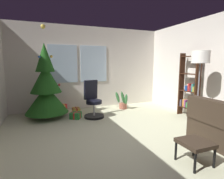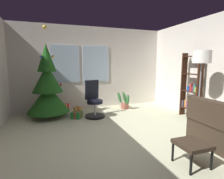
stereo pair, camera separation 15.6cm
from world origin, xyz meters
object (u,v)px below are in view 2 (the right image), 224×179
object	(u,v)px
holiday_tree	(48,88)
bookshelf	(191,90)
gift_box_green	(77,115)
gift_box_red	(64,108)
gift_box_gold	(78,110)
floor_lamp	(202,62)
footstool	(192,146)
office_chair	(94,103)
potted_plant	(124,102)

from	to	relation	value
holiday_tree	bookshelf	size ratio (longest dim) A/B	1.40
gift_box_green	bookshelf	bearing A→B (deg)	-18.19
holiday_tree	gift_box_red	bearing A→B (deg)	46.50
gift_box_gold	bookshelf	size ratio (longest dim) A/B	0.17
holiday_tree	gift_box_gold	world-z (taller)	holiday_tree
holiday_tree	bookshelf	bearing A→B (deg)	-19.41
gift_box_gold	floor_lamp	distance (m)	3.64
footstool	gift_box_gold	xyz separation A→B (m)	(-1.17, 3.44, -0.22)
gift_box_gold	floor_lamp	world-z (taller)	floor_lamp
floor_lamp	office_chair	bearing A→B (deg)	140.52
holiday_tree	floor_lamp	xyz separation A→B (m)	(3.30, -2.07, 0.71)
gift_box_green	office_chair	distance (m)	0.59
footstool	gift_box_green	xyz separation A→B (m)	(-1.27, 2.94, -0.22)
holiday_tree	gift_box_gold	xyz separation A→B (m)	(0.83, 0.17, -0.76)
footstool	floor_lamp	world-z (taller)	floor_lamp
gift_box_gold	holiday_tree	bearing A→B (deg)	-168.58
bookshelf	holiday_tree	bearing A→B (deg)	160.59
gift_box_red	floor_lamp	world-z (taller)	floor_lamp
gift_box_red	bookshelf	size ratio (longest dim) A/B	0.18
footstool	gift_box_red	xyz separation A→B (m)	(-1.56, 3.74, -0.18)
gift_box_red	bookshelf	world-z (taller)	bookshelf
potted_plant	gift_box_gold	bearing A→B (deg)	-179.56
footstool	floor_lamp	bearing A→B (deg)	42.73
gift_box_red	floor_lamp	size ratio (longest dim) A/B	0.18
office_chair	gift_box_red	bearing A→B (deg)	133.34
gift_box_green	gift_box_gold	bearing A→B (deg)	78.31
gift_box_green	bookshelf	world-z (taller)	bookshelf
gift_box_red	bookshelf	xyz separation A→B (m)	(3.33, -1.79, 0.67)
office_chair	potted_plant	size ratio (longest dim) A/B	1.66
bookshelf	floor_lamp	world-z (taller)	bookshelf
gift_box_gold	office_chair	world-z (taller)	office_chair
bookshelf	potted_plant	world-z (taller)	bookshelf
office_chair	potted_plant	distance (m)	1.31
footstool	office_chair	world-z (taller)	office_chair
gift_box_green	floor_lamp	bearing A→B (deg)	-34.18
footstool	bookshelf	distance (m)	2.67
gift_box_green	office_chair	xyz separation A→B (m)	(0.49, -0.03, 0.31)
office_chair	bookshelf	world-z (taller)	bookshelf
bookshelf	potted_plant	size ratio (longest dim) A/B	2.88
gift_box_red	office_chair	xyz separation A→B (m)	(0.78, -0.83, 0.28)
gift_box_green	gift_box_red	bearing A→B (deg)	109.94
gift_box_red	gift_box_gold	size ratio (longest dim) A/B	1.06
gift_box_gold	office_chair	distance (m)	0.73
office_chair	floor_lamp	bearing A→B (deg)	-39.48
holiday_tree	gift_box_gold	distance (m)	1.14
holiday_tree	potted_plant	size ratio (longest dim) A/B	4.02
gift_box_green	floor_lamp	size ratio (longest dim) A/B	0.21
bookshelf	footstool	bearing A→B (deg)	-132.27
gift_box_green	footstool	bearing A→B (deg)	-66.68
footstool	gift_box_red	world-z (taller)	footstool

